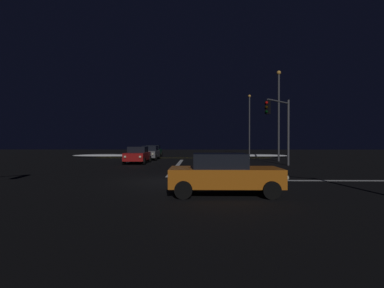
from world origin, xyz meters
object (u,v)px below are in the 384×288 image
at_px(streetlamp_right_far, 249,120).
at_px(sedan_green, 153,151).
at_px(sedan_red, 138,155).
at_px(streetlamp_right_near, 279,109).
at_px(sedan_gray, 150,153).
at_px(sedan_orange_crossing, 224,173).
at_px(traffic_signal_ne, 280,120).

bearing_deg(streetlamp_right_far, sedan_green, -151.05).
height_order(sedan_red, streetlamp_right_far, streetlamp_right_far).
height_order(sedan_green, streetlamp_right_near, streetlamp_right_near).
bearing_deg(sedan_gray, sedan_orange_crossing, -73.27).
relative_size(sedan_gray, sedan_orange_crossing, 1.00).
distance_m(sedan_gray, streetlamp_right_far, 20.02).
relative_size(sedan_green, sedan_orange_crossing, 1.00).
distance_m(sedan_orange_crossing, traffic_signal_ne, 13.95).
bearing_deg(traffic_signal_ne, sedan_red, 165.66).
height_order(sedan_orange_crossing, streetlamp_right_near, streetlamp_right_near).
bearing_deg(sedan_orange_crossing, sedan_red, 112.87).
height_order(sedan_red, streetlamp_right_near, streetlamp_right_near).
relative_size(sedan_gray, streetlamp_right_far, 0.45).
xyz_separation_m(sedan_gray, streetlamp_right_far, (13.82, 13.70, 4.71)).
xyz_separation_m(sedan_gray, streetlamp_right_near, (13.82, -2.30, 4.61)).
distance_m(sedan_green, traffic_signal_ne, 19.30).
xyz_separation_m(streetlamp_right_near, streetlamp_right_far, (0.00, 16.00, 0.10)).
height_order(sedan_orange_crossing, traffic_signal_ne, traffic_signal_ne).
bearing_deg(sedan_orange_crossing, traffic_signal_ne, 64.91).
bearing_deg(streetlamp_right_far, sedan_orange_crossing, -102.30).
xyz_separation_m(sedan_red, streetlamp_right_near, (14.07, 3.12, 4.61)).
bearing_deg(sedan_red, streetlamp_right_far, 53.66).
bearing_deg(traffic_signal_ne, sedan_orange_crossing, -115.09).
bearing_deg(streetlamp_right_near, streetlamp_right_far, 90.00).
xyz_separation_m(sedan_orange_crossing, traffic_signal_ne, (5.77, 12.33, 3.05)).
bearing_deg(sedan_green, sedan_gray, -85.26).
bearing_deg(sedan_red, sedan_gray, 87.40).
relative_size(sedan_green, streetlamp_right_far, 0.45).
height_order(streetlamp_right_near, streetlamp_right_far, streetlamp_right_far).
xyz_separation_m(sedan_red, traffic_signal_ne, (12.30, -3.14, 3.05)).
distance_m(traffic_signal_ne, streetlamp_right_far, 22.40).
bearing_deg(streetlamp_right_near, sedan_green, 150.51).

